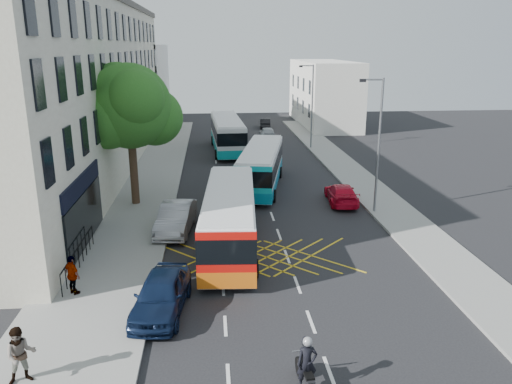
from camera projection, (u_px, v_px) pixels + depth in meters
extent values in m
plane|color=black|center=(311.00, 322.00, 18.62)|extent=(120.00, 120.00, 0.00)
cube|color=gray|center=(136.00, 204.00, 32.20)|extent=(5.00, 70.00, 0.15)
cube|color=gray|center=(377.00, 197.00, 33.58)|extent=(3.00, 70.00, 0.15)
cube|color=beige|center=(76.00, 91.00, 38.99)|extent=(8.00, 45.00, 13.00)
cube|color=black|center=(82.00, 184.00, 24.45)|extent=(0.12, 7.00, 0.90)
cube|color=black|center=(85.00, 218.00, 24.96)|extent=(0.12, 7.00, 2.60)
cube|color=silver|center=(134.00, 82.00, 68.55)|extent=(8.00, 20.00, 10.00)
cube|color=silver|center=(323.00, 93.00, 64.29)|extent=(6.00, 18.00, 8.00)
cylinder|color=#382619|center=(134.00, 170.00, 31.56)|extent=(0.50, 0.50, 4.40)
sphere|color=#1E5719|center=(129.00, 106.00, 30.43)|extent=(5.20, 5.20, 5.20)
sphere|color=#1E5719|center=(155.00, 117.00, 31.54)|extent=(3.60, 3.60, 3.60)
sphere|color=#1E5719|center=(108.00, 118.00, 29.92)|extent=(3.80, 3.80, 3.80)
sphere|color=#1E5719|center=(135.00, 98.00, 29.07)|extent=(3.40, 3.40, 3.40)
sphere|color=#1E5719|center=(118.00, 88.00, 31.13)|extent=(3.20, 3.20, 3.20)
cylinder|color=slate|center=(379.00, 147.00, 29.45)|extent=(0.14, 0.14, 8.00)
cylinder|color=slate|center=(373.00, 80.00, 28.30)|extent=(1.20, 0.10, 0.10)
cube|color=black|center=(363.00, 80.00, 28.26)|extent=(0.35, 0.15, 0.18)
cylinder|color=slate|center=(312.00, 107.00, 48.56)|extent=(0.14, 0.14, 8.00)
cylinder|color=slate|center=(307.00, 66.00, 47.41)|extent=(1.20, 0.10, 0.10)
cube|color=black|center=(301.00, 66.00, 47.37)|extent=(0.35, 0.15, 0.18)
cube|color=silver|center=(230.00, 217.00, 25.10)|extent=(3.07, 10.71, 2.55)
cube|color=silver|center=(229.00, 192.00, 24.72)|extent=(2.87, 10.48, 0.12)
cube|color=black|center=(230.00, 210.00, 25.00)|extent=(3.14, 10.77, 1.06)
cube|color=#D86112|center=(230.00, 234.00, 25.35)|extent=(3.13, 10.76, 0.72)
cube|color=red|center=(226.00, 260.00, 20.05)|extent=(2.44, 0.26, 2.40)
cube|color=#FF0C0C|center=(203.00, 275.00, 20.21)|extent=(0.25, 0.08, 0.25)
cube|color=#FF0C0C|center=(250.00, 275.00, 20.25)|extent=(0.25, 0.08, 0.25)
cylinder|color=black|center=(210.00, 220.00, 28.17)|extent=(0.32, 0.88, 0.87)
cylinder|color=black|center=(252.00, 220.00, 28.23)|extent=(0.32, 0.88, 0.87)
cylinder|color=black|center=(201.00, 269.00, 21.99)|extent=(0.32, 0.88, 0.87)
cylinder|color=black|center=(255.00, 269.00, 22.05)|extent=(0.32, 0.88, 0.87)
cube|color=silver|center=(261.00, 166.00, 35.84)|extent=(4.39, 10.68, 2.51)
cube|color=silver|center=(261.00, 148.00, 35.47)|extent=(4.16, 10.44, 0.11)
cube|color=black|center=(261.00, 161.00, 35.74)|extent=(4.46, 10.75, 1.04)
cube|color=#0B7493|center=(261.00, 178.00, 36.09)|extent=(4.45, 10.74, 0.71)
cube|color=#0DA6AC|center=(253.00, 185.00, 30.90)|extent=(2.38, 0.58, 2.37)
cube|color=#FF0C0C|center=(238.00, 195.00, 31.17)|extent=(0.26, 0.11, 0.25)
cube|color=#FF0C0C|center=(268.00, 196.00, 30.97)|extent=(0.26, 0.11, 0.25)
cylinder|color=black|center=(250.00, 172.00, 39.00)|extent=(0.43, 0.89, 0.85)
cylinder|color=black|center=(280.00, 172.00, 38.75)|extent=(0.43, 0.89, 0.85)
cylinder|color=black|center=(238.00, 195.00, 32.95)|extent=(0.43, 0.89, 0.85)
cylinder|color=black|center=(274.00, 196.00, 32.70)|extent=(0.43, 0.89, 0.85)
cube|color=silver|center=(227.00, 133.00, 48.33)|extent=(3.07, 11.38, 2.72)
cube|color=silver|center=(227.00, 119.00, 47.93)|extent=(2.85, 11.15, 0.12)
cube|color=black|center=(227.00, 129.00, 48.22)|extent=(3.13, 11.44, 1.13)
cube|color=#0C9EA1|center=(227.00, 143.00, 48.59)|extent=(3.12, 11.43, 0.77)
cube|color=silver|center=(232.00, 144.00, 42.99)|extent=(2.60, 0.22, 2.56)
cube|color=#FF0C0C|center=(221.00, 152.00, 43.05)|extent=(0.25, 0.07, 0.25)
cube|color=#FF0C0C|center=(244.00, 152.00, 43.31)|extent=(0.25, 0.07, 0.25)
cylinder|color=black|center=(213.00, 141.00, 51.44)|extent=(0.33, 0.93, 0.92)
cylinder|color=black|center=(237.00, 140.00, 51.77)|extent=(0.33, 0.93, 0.92)
cylinder|color=black|center=(217.00, 155.00, 44.91)|extent=(0.33, 0.93, 0.92)
cylinder|color=black|center=(245.00, 154.00, 45.24)|extent=(0.33, 0.93, 0.92)
cylinder|color=black|center=(299.00, 367.00, 15.51)|extent=(0.18, 0.63, 0.62)
cube|color=black|center=(306.00, 373.00, 14.74)|extent=(0.33, 1.19, 0.21)
cube|color=black|center=(304.00, 363.00, 14.92)|extent=(0.31, 0.46, 0.19)
cube|color=black|center=(309.00, 375.00, 14.47)|extent=(0.30, 0.51, 0.10)
cylinder|color=slate|center=(300.00, 357.00, 15.36)|extent=(0.10, 0.43, 0.82)
cylinder|color=slate|center=(302.00, 351.00, 15.13)|extent=(0.59, 0.09, 0.04)
imported|color=black|center=(307.00, 363.00, 14.58)|extent=(0.65, 0.46, 1.68)
sphere|color=#99999E|center=(308.00, 342.00, 14.38)|extent=(0.29, 0.29, 0.29)
imported|color=#0D1B37|center=(161.00, 294.00, 19.09)|extent=(2.37, 4.71, 1.54)
imported|color=#A5A7AD|center=(176.00, 218.00, 27.46)|extent=(2.21, 4.96, 1.58)
imported|color=red|center=(341.00, 194.00, 32.46)|extent=(2.14, 4.53, 1.27)
imported|color=#393B40|center=(233.00, 127.00, 59.30)|extent=(2.06, 4.43, 1.23)
imported|color=#A9ADB1|center=(267.00, 133.00, 55.00)|extent=(1.56, 3.86, 1.31)
imported|color=black|center=(265.00, 123.00, 62.39)|extent=(1.51, 3.65, 1.17)
imported|color=gray|center=(21.00, 355.00, 14.82)|extent=(1.07, 0.96, 1.83)
imported|color=gray|center=(73.00, 275.00, 20.18)|extent=(0.98, 0.97, 1.67)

